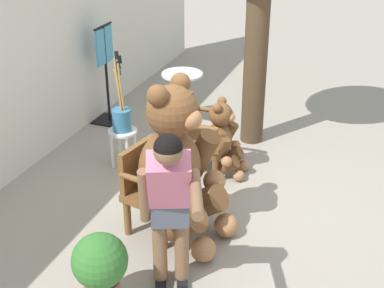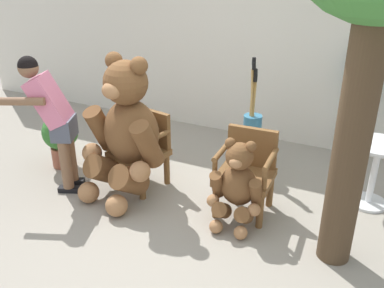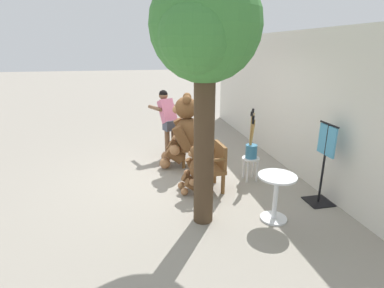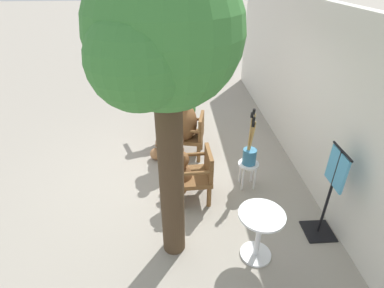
% 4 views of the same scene
% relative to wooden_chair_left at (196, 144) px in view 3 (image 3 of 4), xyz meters
% --- Properties ---
extents(ground_plane, '(60.00, 60.00, 0.00)m').
position_rel_wooden_chair_left_xyz_m(ground_plane, '(0.62, -0.44, -0.46)').
color(ground_plane, gray).
extents(back_wall, '(10.00, 0.16, 2.80)m').
position_rel_wooden_chair_left_xyz_m(back_wall, '(0.62, 1.96, 0.94)').
color(back_wall, silver).
rests_on(back_wall, ground).
extents(wooden_chair_left, '(0.65, 0.62, 0.86)m').
position_rel_wooden_chair_left_xyz_m(wooden_chair_left, '(0.00, 0.00, 0.00)').
color(wooden_chair_left, brown).
rests_on(wooden_chair_left, ground).
extents(wooden_chair_right, '(0.58, 0.55, 0.86)m').
position_rel_wooden_chair_left_xyz_m(wooden_chair_right, '(1.25, 0.00, 0.00)').
color(wooden_chair_right, brown).
rests_on(wooden_chair_right, ground).
extents(teddy_bear_large, '(0.97, 0.97, 1.57)m').
position_rel_wooden_chair_left_xyz_m(teddy_bear_large, '(-0.03, -0.26, 0.31)').
color(teddy_bear_large, brown).
rests_on(teddy_bear_large, ground).
extents(teddy_bear_small, '(0.54, 0.52, 0.90)m').
position_rel_wooden_chair_left_xyz_m(teddy_bear_small, '(1.26, -0.29, -0.02)').
color(teddy_bear_small, brown).
rests_on(teddy_bear_small, ground).
extents(person_visitor, '(0.70, 0.67, 1.53)m').
position_rel_wooden_chair_left_xyz_m(person_visitor, '(-0.79, -0.51, 0.45)').
color(person_visitor, black).
rests_on(person_visitor, ground).
extents(white_stool, '(0.34, 0.34, 0.46)m').
position_rel_wooden_chair_left_xyz_m(white_stool, '(1.02, 0.85, -0.11)').
color(white_stool, white).
rests_on(white_stool, ground).
extents(brush_bucket, '(0.22, 0.22, 0.95)m').
position_rel_wooden_chair_left_xyz_m(brush_bucket, '(1.02, 0.85, 0.19)').
color(brush_bucket, teal).
rests_on(brush_bucket, white_stool).
extents(round_side_table, '(0.56, 0.56, 0.72)m').
position_rel_wooden_chair_left_xyz_m(round_side_table, '(2.43, 0.66, -0.01)').
color(round_side_table, silver).
rests_on(round_side_table, ground).
extents(patio_tree, '(1.48, 1.41, 3.44)m').
position_rel_wooden_chair_left_xyz_m(patio_tree, '(2.29, -0.42, 2.17)').
color(patio_tree, '#473523').
rests_on(patio_tree, ground).
extents(potted_plant, '(0.44, 0.44, 0.68)m').
position_rel_wooden_chair_left_xyz_m(potted_plant, '(-1.15, -0.07, -0.07)').
color(potted_plant, brown).
rests_on(potted_plant, ground).
extents(clothing_display_stand, '(0.44, 0.40, 1.36)m').
position_rel_wooden_chair_left_xyz_m(clothing_display_stand, '(2.11, 1.64, 0.26)').
color(clothing_display_stand, black).
rests_on(clothing_display_stand, ground).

